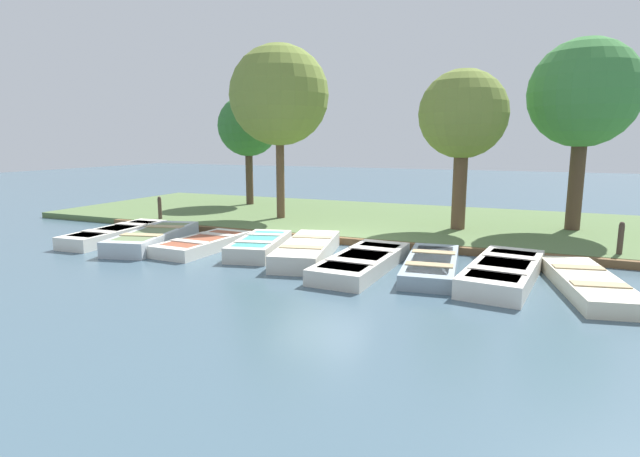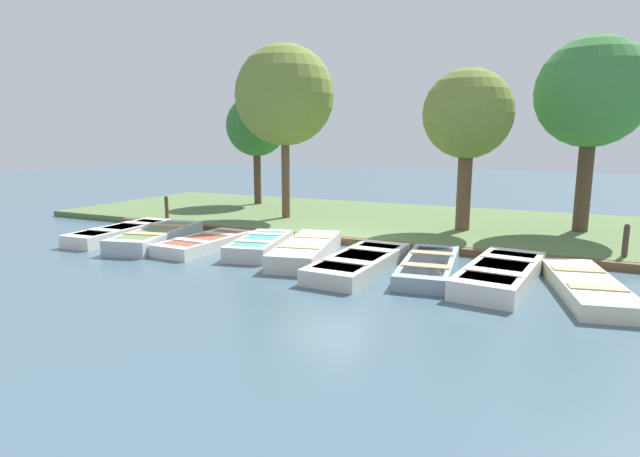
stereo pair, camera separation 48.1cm
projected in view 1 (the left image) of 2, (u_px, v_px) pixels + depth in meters
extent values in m
plane|color=#425B6B|center=(322.00, 250.00, 13.39)|extent=(80.00, 80.00, 0.00)
cube|color=#567042|center=(376.00, 219.00, 17.90)|extent=(8.00, 24.00, 0.20)
cube|color=brown|center=(342.00, 236.00, 14.73)|extent=(1.39, 16.38, 0.19)
cube|color=silver|center=(116.00, 234.00, 14.68)|extent=(3.55, 1.25, 0.36)
cube|color=beige|center=(115.00, 228.00, 14.65)|extent=(2.91, 0.98, 0.03)
cube|color=beige|center=(98.00, 231.00, 14.03)|extent=(0.41, 0.98, 0.03)
cube|color=beige|center=(131.00, 224.00, 15.26)|extent=(0.41, 0.98, 0.03)
cube|color=#B2BCC1|center=(154.00, 238.00, 13.90)|extent=(3.66, 1.98, 0.41)
cube|color=#6B7F51|center=(154.00, 231.00, 13.87)|extent=(2.99, 1.58, 0.03)
cube|color=tan|center=(141.00, 235.00, 13.22)|extent=(0.60, 1.13, 0.03)
cube|color=tan|center=(165.00, 226.00, 14.51)|extent=(0.60, 1.13, 0.03)
cube|color=silver|center=(204.00, 244.00, 13.38)|extent=(2.94, 1.30, 0.31)
cube|color=#994C33|center=(203.00, 239.00, 13.35)|extent=(2.41, 1.02, 0.03)
cube|color=beige|center=(190.00, 241.00, 12.86)|extent=(0.33, 1.11, 0.03)
cube|color=beige|center=(216.00, 234.00, 13.84)|extent=(0.33, 1.11, 0.03)
cube|color=beige|center=(260.00, 246.00, 12.95)|extent=(2.83, 1.63, 0.39)
cube|color=teal|center=(260.00, 239.00, 12.92)|extent=(2.31, 1.30, 0.03)
cube|color=beige|center=(254.00, 242.00, 12.43)|extent=(0.48, 1.01, 0.03)
cube|color=beige|center=(265.00, 234.00, 13.41)|extent=(0.48, 1.01, 0.03)
cube|color=beige|center=(307.00, 250.00, 12.38)|extent=(3.56, 1.81, 0.41)
cube|color=teal|center=(307.00, 243.00, 12.34)|extent=(2.91, 1.44, 0.03)
cube|color=tan|center=(301.00, 247.00, 11.71)|extent=(0.55, 1.07, 0.03)
cube|color=tan|center=(313.00, 237.00, 12.96)|extent=(0.55, 1.07, 0.03)
cube|color=beige|center=(363.00, 262.00, 11.30)|extent=(3.60, 1.34, 0.34)
cube|color=#6B7F51|center=(363.00, 255.00, 11.27)|extent=(2.95, 1.05, 0.03)
cube|color=beige|center=(352.00, 261.00, 10.67)|extent=(0.40, 1.12, 0.03)
cube|color=beige|center=(373.00, 249.00, 11.87)|extent=(0.40, 1.12, 0.03)
cube|color=#8C9EA8|center=(431.00, 265.00, 11.09)|extent=(3.40, 1.43, 0.31)
cube|color=beige|center=(432.00, 259.00, 11.07)|extent=(2.79, 1.13, 0.02)
cube|color=tan|center=(429.00, 264.00, 10.47)|extent=(0.44, 1.02, 0.03)
cube|color=tan|center=(434.00, 252.00, 11.65)|extent=(0.44, 1.02, 0.03)
cube|color=silver|center=(503.00, 272.00, 10.34)|extent=(3.59, 1.59, 0.39)
cube|color=beige|center=(504.00, 264.00, 10.31)|extent=(2.94, 1.26, 0.03)
cube|color=beige|center=(498.00, 270.00, 9.74)|extent=(0.47, 1.14, 0.03)
cube|color=beige|center=(509.00, 256.00, 10.87)|extent=(0.47, 1.14, 0.03)
cube|color=beige|center=(588.00, 284.00, 9.67)|extent=(3.51, 1.73, 0.31)
cube|color=beige|center=(588.00, 276.00, 9.65)|extent=(2.87, 1.38, 0.02)
cube|color=tan|center=(600.00, 284.00, 9.02)|extent=(0.53, 1.01, 0.03)
cube|color=tan|center=(578.00, 267.00, 10.26)|extent=(0.53, 1.01, 0.03)
cylinder|color=#47382D|center=(160.00, 212.00, 17.31)|extent=(0.13, 0.13, 0.91)
sphere|color=#47382D|center=(159.00, 198.00, 17.23)|extent=(0.12, 0.12, 0.12)
cylinder|color=#47382D|center=(620.00, 244.00, 11.92)|extent=(0.13, 0.13, 0.91)
sphere|color=#47382D|center=(622.00, 224.00, 11.84)|extent=(0.12, 0.12, 0.12)
cylinder|color=#4C3828|center=(249.00, 176.00, 21.21)|extent=(0.31, 0.31, 2.81)
sphere|color=#337033|center=(248.00, 126.00, 20.84)|extent=(2.54, 2.54, 2.54)
cylinder|color=brown|center=(280.00, 174.00, 17.37)|extent=(0.29, 0.29, 3.48)
sphere|color=olive|center=(279.00, 95.00, 16.91)|extent=(3.39, 3.39, 3.39)
cylinder|color=brown|center=(459.00, 188.00, 15.19)|extent=(0.42, 0.42, 2.95)
sphere|color=olive|center=(463.00, 114.00, 14.81)|extent=(2.63, 2.63, 2.63)
cylinder|color=#4C3828|center=(576.00, 181.00, 15.04)|extent=(0.43, 0.43, 3.40)
sphere|color=#3D7F3D|center=(584.00, 93.00, 14.59)|extent=(3.16, 3.16, 3.16)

